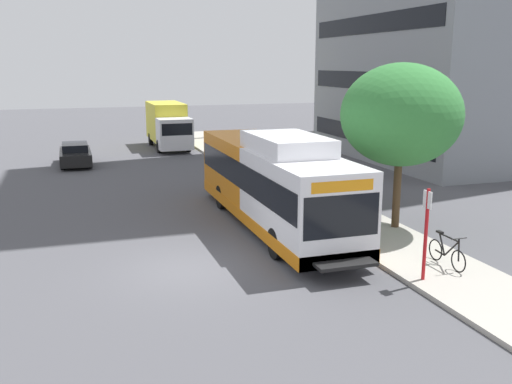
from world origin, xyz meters
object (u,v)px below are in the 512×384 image
(street_tree_near_stop, at_px, (401,115))
(box_truck_background, at_px, (168,124))
(bicycle_parked, at_px, (447,252))
(parked_car_far_lane, at_px, (75,154))
(transit_bus, at_px, (273,182))
(bus_stop_sign_pole, at_px, (426,227))

(street_tree_near_stop, xyz_separation_m, box_truck_background, (-4.38, 23.83, -2.52))
(bicycle_parked, xyz_separation_m, street_tree_near_stop, (0.82, 4.18, 3.70))
(bicycle_parked, xyz_separation_m, parked_car_far_lane, (-10.18, 22.53, 0.10))
(parked_car_far_lane, bearing_deg, box_truck_background, 39.60)
(bicycle_parked, bearing_deg, street_tree_near_stop, 78.88)
(transit_bus, bearing_deg, bicycle_parked, -61.47)
(transit_bus, relative_size, box_truck_background, 1.75)
(bus_stop_sign_pole, bearing_deg, bicycle_parked, 29.05)
(bicycle_parked, bearing_deg, box_truck_background, 97.25)
(parked_car_far_lane, distance_m, box_truck_background, 8.66)
(street_tree_near_stop, bearing_deg, transit_bus, 155.13)
(transit_bus, xyz_separation_m, parked_car_far_lane, (-6.87, 16.43, -1.04))
(street_tree_near_stop, xyz_separation_m, parked_car_far_lane, (-11.00, 18.35, -3.60))
(bus_stop_sign_pole, xyz_separation_m, street_tree_near_stop, (2.11, 4.90, 2.61))
(bus_stop_sign_pole, distance_m, bicycle_parked, 1.84)
(street_tree_near_stop, relative_size, box_truck_background, 0.85)
(bus_stop_sign_pole, distance_m, box_truck_background, 28.82)
(box_truck_background, bearing_deg, street_tree_near_stop, -79.57)
(transit_bus, relative_size, parked_car_far_lane, 2.72)
(street_tree_near_stop, bearing_deg, parked_car_far_lane, 120.95)
(bus_stop_sign_pole, distance_m, street_tree_near_stop, 5.94)
(bicycle_parked, height_order, box_truck_background, box_truck_background)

